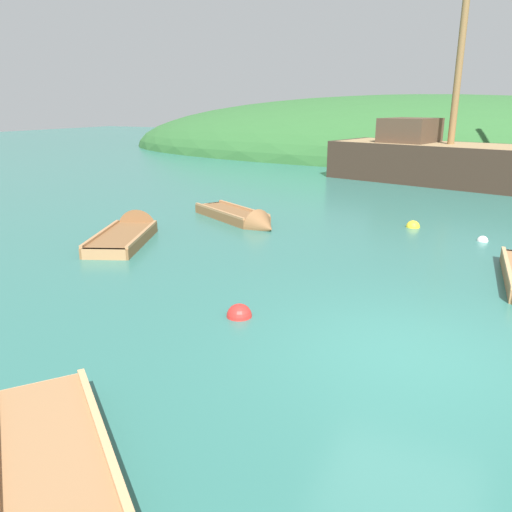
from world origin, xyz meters
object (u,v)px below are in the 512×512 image
(sailing_ship, at_px, (497,173))
(rowboat_outer_left, at_px, (60,506))
(rowboat_far, at_px, (130,235))
(buoy_yellow, at_px, (413,227))
(rowboat_portside, at_px, (242,219))
(buoy_white, at_px, (482,241))
(buoy_red, at_px, (239,316))

(sailing_ship, distance_m, rowboat_outer_left, 21.85)
(rowboat_far, bearing_deg, buoy_yellow, -78.43)
(rowboat_portside, bearing_deg, buoy_yellow, 47.64)
(sailing_ship, xyz_separation_m, rowboat_outer_left, (-2.71, -21.68, -0.54))
(rowboat_outer_left, distance_m, buoy_white, 12.06)
(rowboat_far, height_order, rowboat_outer_left, rowboat_far)
(buoy_red, bearing_deg, buoy_white, 64.62)
(buoy_white, xyz_separation_m, buoy_yellow, (-1.93, 0.80, 0.00))
(rowboat_far, bearing_deg, rowboat_portside, -54.34)
(sailing_ship, relative_size, rowboat_portside, 4.85)
(sailing_ship, relative_size, buoy_red, 40.52)
(buoy_white, height_order, buoy_yellow, buoy_yellow)
(rowboat_portside, height_order, rowboat_far, rowboat_far)
(rowboat_outer_left, xyz_separation_m, buoy_white, (2.77, 11.73, -0.10))
(sailing_ship, relative_size, buoy_white, 61.68)
(buoy_yellow, bearing_deg, rowboat_far, -144.94)
(buoy_red, height_order, buoy_yellow, buoy_red)
(sailing_ship, height_order, buoy_red, sailing_ship)
(sailing_ship, bearing_deg, rowboat_outer_left, -83.26)
(sailing_ship, xyz_separation_m, buoy_yellow, (-1.87, -9.14, -0.64))
(buoy_red, relative_size, buoy_white, 1.52)
(rowboat_far, relative_size, buoy_red, 8.31)
(rowboat_portside, distance_m, rowboat_outer_left, 11.61)
(sailing_ship, distance_m, buoy_yellow, 9.35)
(rowboat_far, bearing_deg, rowboat_outer_left, -166.97)
(rowboat_far, bearing_deg, buoy_white, -89.25)
(buoy_white, distance_m, buoy_yellow, 2.09)
(buoy_red, relative_size, buoy_yellow, 1.09)
(rowboat_portside, height_order, buoy_yellow, rowboat_portside)
(rowboat_far, relative_size, buoy_white, 12.65)
(buoy_red, bearing_deg, sailing_ship, 78.92)
(rowboat_portside, relative_size, rowboat_outer_left, 1.10)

